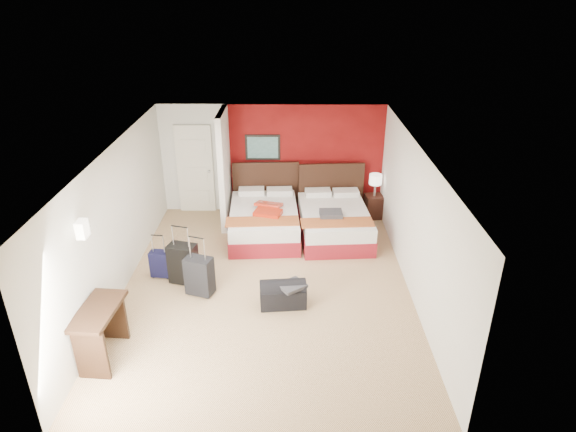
{
  "coord_description": "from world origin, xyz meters",
  "views": [
    {
      "loc": [
        0.42,
        -7.41,
        4.93
      ],
      "look_at": [
        0.37,
        0.8,
        1.0
      ],
      "focal_mm": 30.95,
      "sensor_mm": 36.0,
      "label": 1
    }
  ],
  "objects_px": {
    "bed_right": "(334,223)",
    "nightstand": "(373,206)",
    "suitcase_charcoal": "(200,277)",
    "desk": "(102,333)",
    "suitcase_navy": "(161,265)",
    "table_lamp": "(375,185)",
    "bed_left": "(264,222)",
    "suitcase_black": "(183,265)",
    "duffel_bag": "(283,295)",
    "red_suitcase_open": "(268,209)"
  },
  "relations": [
    {
      "from": "nightstand",
      "to": "suitcase_navy",
      "type": "xyz_separation_m",
      "value": [
        -4.24,
        -2.54,
        -0.02
      ]
    },
    {
      "from": "bed_right",
      "to": "suitcase_black",
      "type": "height_order",
      "value": "suitcase_black"
    },
    {
      "from": "suitcase_charcoal",
      "to": "duffel_bag",
      "type": "distance_m",
      "value": 1.47
    },
    {
      "from": "bed_right",
      "to": "table_lamp",
      "type": "height_order",
      "value": "table_lamp"
    },
    {
      "from": "bed_right",
      "to": "suitcase_navy",
      "type": "xyz_separation_m",
      "value": [
        -3.27,
        -1.61,
        -0.06
      ]
    },
    {
      "from": "nightstand",
      "to": "table_lamp",
      "type": "bearing_deg",
      "value": 0.0
    },
    {
      "from": "suitcase_black",
      "to": "bed_left",
      "type": "bearing_deg",
      "value": 69.12
    },
    {
      "from": "suitcase_black",
      "to": "duffel_bag",
      "type": "relative_size",
      "value": 0.96
    },
    {
      "from": "bed_right",
      "to": "suitcase_black",
      "type": "bearing_deg",
      "value": -151.05
    },
    {
      "from": "table_lamp",
      "to": "desk",
      "type": "xyz_separation_m",
      "value": [
        -4.55,
        -4.68,
        -0.37
      ]
    },
    {
      "from": "red_suitcase_open",
      "to": "table_lamp",
      "type": "xyz_separation_m",
      "value": [
        2.34,
        0.99,
        0.13
      ]
    },
    {
      "from": "suitcase_charcoal",
      "to": "duffel_bag",
      "type": "height_order",
      "value": "suitcase_charcoal"
    },
    {
      "from": "red_suitcase_open",
      "to": "suitcase_navy",
      "type": "relative_size",
      "value": 1.52
    },
    {
      "from": "table_lamp",
      "to": "suitcase_charcoal",
      "type": "distance_m",
      "value": 4.64
    },
    {
      "from": "duffel_bag",
      "to": "desk",
      "type": "xyz_separation_m",
      "value": [
        -2.54,
        -1.28,
        0.22
      ]
    },
    {
      "from": "table_lamp",
      "to": "desk",
      "type": "relative_size",
      "value": 0.5
    },
    {
      "from": "nightstand",
      "to": "duffel_bag",
      "type": "height_order",
      "value": "nightstand"
    },
    {
      "from": "desk",
      "to": "suitcase_black",
      "type": "bearing_deg",
      "value": 73.22
    },
    {
      "from": "bed_left",
      "to": "suitcase_navy",
      "type": "xyz_separation_m",
      "value": [
        -1.8,
        -1.65,
        -0.06
      ]
    },
    {
      "from": "bed_right",
      "to": "table_lamp",
      "type": "xyz_separation_m",
      "value": [
        0.97,
        0.93,
        0.48
      ]
    },
    {
      "from": "bed_right",
      "to": "nightstand",
      "type": "bearing_deg",
      "value": 40.01
    },
    {
      "from": "table_lamp",
      "to": "suitcase_charcoal",
      "type": "relative_size",
      "value": 0.75
    },
    {
      "from": "suitcase_charcoal",
      "to": "duffel_bag",
      "type": "bearing_deg",
      "value": 6.18
    },
    {
      "from": "suitcase_charcoal",
      "to": "table_lamp",
      "type": "bearing_deg",
      "value": 60.44
    },
    {
      "from": "red_suitcase_open",
      "to": "nightstand",
      "type": "distance_m",
      "value": 2.58
    },
    {
      "from": "suitcase_navy",
      "to": "table_lamp",
      "type": "bearing_deg",
      "value": 37.69
    },
    {
      "from": "bed_left",
      "to": "suitcase_navy",
      "type": "bearing_deg",
      "value": -140.77
    },
    {
      "from": "table_lamp",
      "to": "duffel_bag",
      "type": "xyz_separation_m",
      "value": [
        -2.01,
        -3.4,
        -0.59
      ]
    },
    {
      "from": "bed_left",
      "to": "duffel_bag",
      "type": "bearing_deg",
      "value": -83.4
    },
    {
      "from": "bed_right",
      "to": "nightstand",
      "type": "distance_m",
      "value": 1.34
    },
    {
      "from": "table_lamp",
      "to": "desk",
      "type": "bearing_deg",
      "value": -134.16
    },
    {
      "from": "bed_left",
      "to": "nightstand",
      "type": "xyz_separation_m",
      "value": [
        2.44,
        0.89,
        -0.04
      ]
    },
    {
      "from": "bed_left",
      "to": "red_suitcase_open",
      "type": "relative_size",
      "value": 2.75
    },
    {
      "from": "table_lamp",
      "to": "suitcase_black",
      "type": "relative_size",
      "value": 0.69
    },
    {
      "from": "suitcase_black",
      "to": "suitcase_navy",
      "type": "bearing_deg",
      "value": 172.72
    },
    {
      "from": "duffel_bag",
      "to": "suitcase_navy",
      "type": "bearing_deg",
      "value": 153.71
    },
    {
      "from": "duffel_bag",
      "to": "bed_left",
      "type": "bearing_deg",
      "value": 94.6
    },
    {
      "from": "red_suitcase_open",
      "to": "table_lamp",
      "type": "bearing_deg",
      "value": 39.06
    },
    {
      "from": "bed_right",
      "to": "bed_left",
      "type": "bearing_deg",
      "value": 174.96
    },
    {
      "from": "bed_left",
      "to": "duffel_bag",
      "type": "xyz_separation_m",
      "value": [
        0.44,
        -2.51,
        -0.11
      ]
    },
    {
      "from": "bed_left",
      "to": "suitcase_charcoal",
      "type": "xyz_separation_m",
      "value": [
        -0.99,
        -2.2,
        0.03
      ]
    },
    {
      "from": "bed_right",
      "to": "suitcase_navy",
      "type": "height_order",
      "value": "bed_right"
    },
    {
      "from": "suitcase_charcoal",
      "to": "suitcase_black",
      "type": "bearing_deg",
      "value": 152.5
    },
    {
      "from": "suitcase_charcoal",
      "to": "desk",
      "type": "relative_size",
      "value": 0.67
    },
    {
      "from": "bed_left",
      "to": "desk",
      "type": "relative_size",
      "value": 2.03
    },
    {
      "from": "duffel_bag",
      "to": "bed_right",
      "type": "bearing_deg",
      "value": 61.99
    },
    {
      "from": "bed_left",
      "to": "bed_right",
      "type": "distance_m",
      "value": 1.47
    },
    {
      "from": "bed_right",
      "to": "desk",
      "type": "xyz_separation_m",
      "value": [
        -3.58,
        -3.76,
        0.12
      ]
    },
    {
      "from": "nightstand",
      "to": "desk",
      "type": "relative_size",
      "value": 0.53
    },
    {
      "from": "red_suitcase_open",
      "to": "desk",
      "type": "distance_m",
      "value": 4.31
    }
  ]
}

